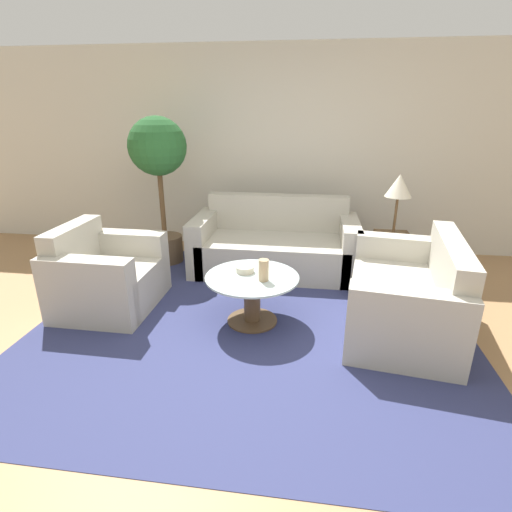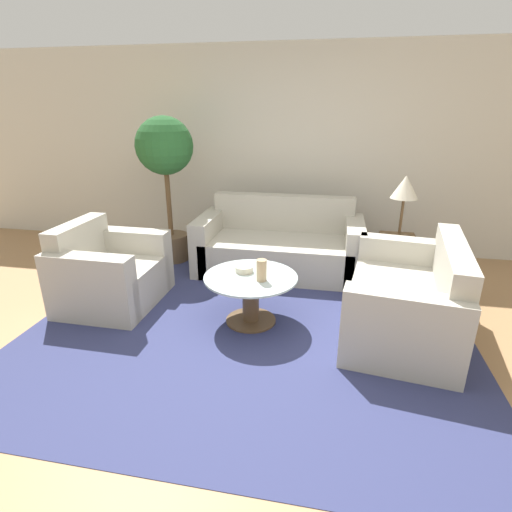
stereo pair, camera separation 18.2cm
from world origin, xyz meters
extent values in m
plane|color=#9E754C|center=(0.00, 0.00, 0.00)|extent=(14.00, 14.00, 0.00)
cube|color=beige|center=(0.00, 2.79, 1.30)|extent=(10.00, 0.06, 2.60)
cube|color=navy|center=(-0.11, 0.60, 0.00)|extent=(3.83, 3.48, 0.01)
cube|color=#B2AD9E|center=(-0.03, 1.83, 0.21)|extent=(1.71, 0.92, 0.41)
cube|color=#B2AD9E|center=(-0.03, 2.20, 0.42)|extent=(1.71, 0.18, 0.85)
cube|color=#B2AD9E|center=(-0.88, 1.83, 0.32)|extent=(0.20, 0.92, 0.64)
cube|color=#B2AD9E|center=(0.83, 1.83, 0.32)|extent=(0.20, 0.92, 0.64)
cube|color=#B2AD9E|center=(-1.52, 0.72, 0.21)|extent=(0.85, 0.80, 0.41)
cube|color=#B2AD9E|center=(-1.86, 0.72, 0.41)|extent=(0.19, 0.79, 0.81)
cube|color=#B2AD9E|center=(-1.53, 0.33, 0.32)|extent=(0.85, 0.21, 0.64)
cube|color=#B2AD9E|center=(-1.52, 1.11, 0.32)|extent=(0.85, 0.21, 0.64)
cube|color=#B2AD9E|center=(1.20, 0.71, 0.21)|extent=(1.04, 1.41, 0.41)
cube|color=#B2AD9E|center=(1.54, 0.66, 0.42)|extent=(0.36, 1.31, 0.83)
cube|color=#B2AD9E|center=(1.29, 1.35, 0.32)|extent=(0.89, 0.32, 0.64)
cube|color=#B2AD9E|center=(1.11, 0.06, 0.32)|extent=(0.89, 0.32, 0.64)
cylinder|color=brown|center=(-0.11, 0.60, 0.01)|extent=(0.46, 0.46, 0.02)
cylinder|color=brown|center=(-0.11, 0.60, 0.22)|extent=(0.15, 0.15, 0.43)
cylinder|color=#B2C6C6|center=(-0.11, 0.60, 0.44)|extent=(0.83, 0.83, 0.02)
cube|color=brown|center=(1.29, 1.79, 0.27)|extent=(0.37, 0.37, 0.53)
cylinder|color=brown|center=(1.29, 1.79, 0.54)|extent=(0.18, 0.18, 0.02)
cylinder|color=brown|center=(1.29, 1.79, 0.75)|extent=(0.03, 0.03, 0.40)
cone|color=beige|center=(1.29, 1.79, 1.07)|extent=(0.28, 0.28, 0.24)
cylinder|color=brown|center=(-1.42, 1.97, 0.17)|extent=(0.42, 0.42, 0.33)
cylinder|color=brown|center=(-1.42, 1.97, 0.79)|extent=(0.06, 0.06, 0.91)
sphere|color=#235628|center=(-1.42, 1.97, 1.43)|extent=(0.68, 0.68, 0.68)
cylinder|color=tan|center=(0.00, 0.52, 0.55)|extent=(0.09, 0.09, 0.19)
cylinder|color=beige|center=(-0.19, 0.68, 0.48)|extent=(0.16, 0.16, 0.06)
camera|label=1|loc=(0.37, -2.60, 1.86)|focal=28.00mm
camera|label=2|loc=(0.55, -2.57, 1.86)|focal=28.00mm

